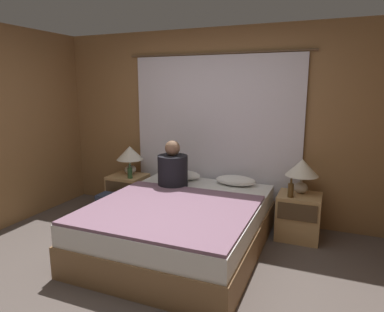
{
  "coord_description": "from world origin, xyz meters",
  "views": [
    {
      "loc": [
        1.45,
        -2.39,
        1.75
      ],
      "look_at": [
        0.0,
        1.14,
        0.98
      ],
      "focal_mm": 32.0,
      "sensor_mm": 36.0,
      "label": 1
    }
  ],
  "objects_px": {
    "backpack_on_floor": "(112,206)",
    "lamp_left": "(130,155)",
    "bed": "(181,225)",
    "beer_bottle_on_right_stand": "(291,190)",
    "pillow_left": "(182,175)",
    "beer_bottle_on_left_stand": "(130,173)",
    "nightstand_left": "(128,193)",
    "nightstand_right": "(298,216)",
    "lamp_right": "(302,170)",
    "person_left_in_bed": "(173,169)",
    "pillow_right": "(236,180)"
  },
  "relations": [
    {
      "from": "lamp_left",
      "to": "beer_bottle_on_right_stand",
      "type": "height_order",
      "value": "lamp_left"
    },
    {
      "from": "beer_bottle_on_right_stand",
      "to": "person_left_in_bed",
      "type": "bearing_deg",
      "value": -174.56
    },
    {
      "from": "person_left_in_bed",
      "to": "beer_bottle_on_left_stand",
      "type": "relative_size",
      "value": 2.84
    },
    {
      "from": "nightstand_right",
      "to": "backpack_on_floor",
      "type": "xyz_separation_m",
      "value": [
        -2.31,
        -0.42,
        -0.05
      ]
    },
    {
      "from": "nightstand_right",
      "to": "person_left_in_bed",
      "type": "bearing_deg",
      "value": -170.34
    },
    {
      "from": "lamp_left",
      "to": "beer_bottle_on_left_stand",
      "type": "relative_size",
      "value": 1.98
    },
    {
      "from": "pillow_left",
      "to": "beer_bottle_on_right_stand",
      "type": "height_order",
      "value": "beer_bottle_on_right_stand"
    },
    {
      "from": "lamp_left",
      "to": "pillow_left",
      "type": "height_order",
      "value": "lamp_left"
    },
    {
      "from": "bed",
      "to": "pillow_left",
      "type": "xyz_separation_m",
      "value": [
        -0.37,
        0.86,
        0.33
      ]
    },
    {
      "from": "nightstand_left",
      "to": "bed",
      "type": "bearing_deg",
      "value": -32.93
    },
    {
      "from": "nightstand_left",
      "to": "pillow_left",
      "type": "distance_m",
      "value": 0.86
    },
    {
      "from": "beer_bottle_on_left_stand",
      "to": "beer_bottle_on_right_stand",
      "type": "relative_size",
      "value": 0.95
    },
    {
      "from": "lamp_left",
      "to": "person_left_in_bed",
      "type": "height_order",
      "value": "person_left_in_bed"
    },
    {
      "from": "nightstand_left",
      "to": "pillow_left",
      "type": "height_order",
      "value": "pillow_left"
    },
    {
      "from": "lamp_right",
      "to": "backpack_on_floor",
      "type": "height_order",
      "value": "lamp_right"
    },
    {
      "from": "lamp_left",
      "to": "person_left_in_bed",
      "type": "relative_size",
      "value": 0.7
    },
    {
      "from": "nightstand_right",
      "to": "beer_bottle_on_right_stand",
      "type": "relative_size",
      "value": 2.43
    },
    {
      "from": "pillow_left",
      "to": "beer_bottle_on_left_stand",
      "type": "xyz_separation_m",
      "value": [
        -0.67,
        -0.23,
        0.02
      ]
    },
    {
      "from": "bed",
      "to": "beer_bottle_on_right_stand",
      "type": "xyz_separation_m",
      "value": [
        1.07,
        0.63,
        0.35
      ]
    },
    {
      "from": "bed",
      "to": "pillow_right",
      "type": "bearing_deg",
      "value": 66.59
    },
    {
      "from": "lamp_left",
      "to": "lamp_right",
      "type": "distance_m",
      "value": 2.33
    },
    {
      "from": "person_left_in_bed",
      "to": "nightstand_left",
      "type": "bearing_deg",
      "value": 162.91
    },
    {
      "from": "bed",
      "to": "beer_bottle_on_left_stand",
      "type": "height_order",
      "value": "beer_bottle_on_left_stand"
    },
    {
      "from": "lamp_right",
      "to": "beer_bottle_on_right_stand",
      "type": "bearing_deg",
      "value": -114.91
    },
    {
      "from": "beer_bottle_on_left_stand",
      "to": "backpack_on_floor",
      "type": "xyz_separation_m",
      "value": [
        -0.1,
        -0.3,
        -0.39
      ]
    },
    {
      "from": "person_left_in_bed",
      "to": "beer_bottle_on_right_stand",
      "type": "xyz_separation_m",
      "value": [
        1.41,
        0.13,
        -0.15
      ]
    },
    {
      "from": "bed",
      "to": "nightstand_left",
      "type": "height_order",
      "value": "bed"
    },
    {
      "from": "person_left_in_bed",
      "to": "beer_bottle_on_right_stand",
      "type": "distance_m",
      "value": 1.42
    },
    {
      "from": "lamp_left",
      "to": "pillow_right",
      "type": "bearing_deg",
      "value": 1.03
    },
    {
      "from": "beer_bottle_on_right_stand",
      "to": "backpack_on_floor",
      "type": "xyz_separation_m",
      "value": [
        -2.22,
        -0.3,
        -0.4
      ]
    },
    {
      "from": "nightstand_left",
      "to": "backpack_on_floor",
      "type": "height_order",
      "value": "nightstand_left"
    },
    {
      "from": "beer_bottle_on_right_stand",
      "to": "pillow_left",
      "type": "bearing_deg",
      "value": 171.07
    },
    {
      "from": "bed",
      "to": "lamp_left",
      "type": "bearing_deg",
      "value": 144.44
    },
    {
      "from": "pillow_right",
      "to": "beer_bottle_on_right_stand",
      "type": "xyz_separation_m",
      "value": [
        0.7,
        -0.23,
        0.02
      ]
    },
    {
      "from": "beer_bottle_on_left_stand",
      "to": "backpack_on_floor",
      "type": "height_order",
      "value": "beer_bottle_on_left_stand"
    },
    {
      "from": "pillow_left",
      "to": "backpack_on_floor",
      "type": "bearing_deg",
      "value": -145.66
    },
    {
      "from": "pillow_right",
      "to": "person_left_in_bed",
      "type": "relative_size",
      "value": 0.88
    },
    {
      "from": "backpack_on_floor",
      "to": "lamp_left",
      "type": "bearing_deg",
      "value": 91.92
    },
    {
      "from": "lamp_right",
      "to": "person_left_in_bed",
      "type": "xyz_separation_m",
      "value": [
        -1.5,
        -0.33,
        -0.05
      ]
    },
    {
      "from": "nightstand_left",
      "to": "backpack_on_floor",
      "type": "relative_size",
      "value": 1.42
    },
    {
      "from": "pillow_left",
      "to": "beer_bottle_on_left_stand",
      "type": "relative_size",
      "value": 2.51
    },
    {
      "from": "nightstand_left",
      "to": "nightstand_right",
      "type": "relative_size",
      "value": 1.0
    },
    {
      "from": "bed",
      "to": "pillow_left",
      "type": "distance_m",
      "value": 0.99
    },
    {
      "from": "person_left_in_bed",
      "to": "bed",
      "type": "bearing_deg",
      "value": -56.14
    },
    {
      "from": "bed",
      "to": "backpack_on_floor",
      "type": "xyz_separation_m",
      "value": [
        -1.15,
        0.33,
        -0.05
      ]
    },
    {
      "from": "lamp_left",
      "to": "beer_bottle_on_right_stand",
      "type": "relative_size",
      "value": 1.87
    },
    {
      "from": "bed",
      "to": "person_left_in_bed",
      "type": "distance_m",
      "value": 0.78
    },
    {
      "from": "nightstand_left",
      "to": "backpack_on_floor",
      "type": "distance_m",
      "value": 0.43
    },
    {
      "from": "nightstand_left",
      "to": "beer_bottle_on_left_stand",
      "type": "bearing_deg",
      "value": -45.15
    },
    {
      "from": "pillow_right",
      "to": "backpack_on_floor",
      "type": "xyz_separation_m",
      "value": [
        -1.52,
        -0.53,
        -0.38
      ]
    }
  ]
}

